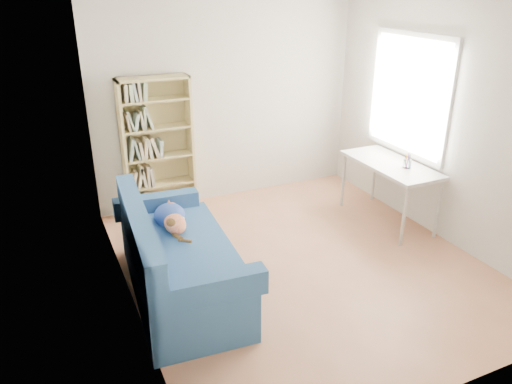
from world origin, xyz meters
TOP-DOWN VIEW (x-y plane):
  - ground at (0.00, 0.00)m, footprint 4.00×4.00m
  - room_shell at (0.10, 0.03)m, footprint 3.54×4.04m
  - sofa at (-1.33, 0.01)m, footprint 1.02×1.93m
  - bookshelf at (-1.00, 1.85)m, footprint 0.85×0.27m
  - desk at (1.44, 0.44)m, footprint 0.59×1.28m
  - pen_cup at (1.50, 0.24)m, footprint 0.09×0.09m

SIDE VIEW (x-z plane):
  - ground at x=0.00m, z-range 0.00..0.00m
  - sofa at x=-1.33m, z-range -0.12..0.80m
  - desk at x=1.44m, z-range 0.31..1.06m
  - bookshelf at x=-1.00m, z-range -0.07..1.64m
  - pen_cup at x=1.50m, z-range 0.73..0.90m
  - room_shell at x=0.10m, z-range 0.33..2.95m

